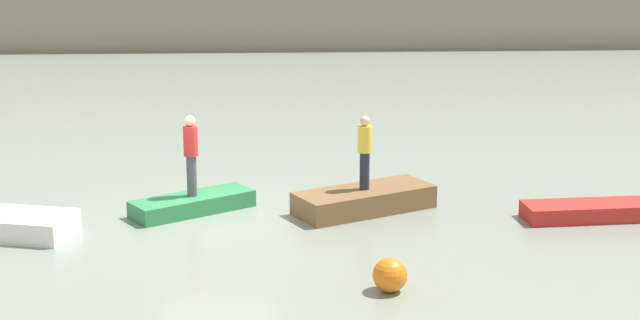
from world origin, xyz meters
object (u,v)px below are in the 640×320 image
object	(u,v)px
rowboat_green	(193,204)
rowboat_brown	(364,200)
rowboat_red	(603,210)
person_red_shirt	(191,151)
rowboat_white	(7,224)
mooring_buoy	(390,275)
person_yellow_shirt	(365,149)

from	to	relation	value
rowboat_green	rowboat_brown	xyz separation A→B (m)	(3.83, -0.13, 0.07)
rowboat_red	person_red_shirt	world-z (taller)	person_red_shirt
rowboat_brown	rowboat_red	distance (m)	5.21
rowboat_white	rowboat_brown	xyz separation A→B (m)	(7.53, 1.28, 0.03)
rowboat_green	rowboat_white	bearing A→B (deg)	167.85
rowboat_brown	rowboat_red	size ratio (longest dim) A/B	0.90
rowboat_white	person_red_shirt	distance (m)	4.13
person_red_shirt	mooring_buoy	world-z (taller)	person_red_shirt
rowboat_brown	rowboat_red	bearing A→B (deg)	-35.98
rowboat_green	mooring_buoy	xyz separation A→B (m)	(3.81, -4.97, 0.12)
rowboat_red	mooring_buoy	world-z (taller)	mooring_buoy
rowboat_brown	person_red_shirt	size ratio (longest dim) A/B	1.73
rowboat_red	rowboat_brown	bearing A→B (deg)	167.10
rowboat_green	person_red_shirt	distance (m)	1.20
rowboat_red	person_yellow_shirt	xyz separation A→B (m)	(-5.15, 0.80, 1.25)
mooring_buoy	rowboat_brown	bearing A→B (deg)	89.86
person_yellow_shirt	person_red_shirt	bearing A→B (deg)	177.98
rowboat_white	mooring_buoy	size ratio (longest dim) A/B	4.39
rowboat_brown	person_yellow_shirt	distance (m)	1.18
rowboat_white	mooring_buoy	distance (m)	8.32
person_red_shirt	mooring_buoy	distance (m)	6.36
person_red_shirt	rowboat_red	bearing A→B (deg)	-5.96
rowboat_white	rowboat_red	bearing A→B (deg)	16.66
rowboat_red	person_yellow_shirt	world-z (taller)	person_yellow_shirt
person_yellow_shirt	mooring_buoy	world-z (taller)	person_yellow_shirt
person_red_shirt	rowboat_white	bearing A→B (deg)	-159.13
rowboat_green	rowboat_brown	size ratio (longest dim) A/B	0.88
rowboat_brown	mooring_buoy	xyz separation A→B (m)	(-0.01, -4.84, 0.05)
rowboat_red	person_yellow_shirt	size ratio (longest dim) A/B	2.10
person_yellow_shirt	rowboat_green	bearing A→B (deg)	177.98
rowboat_green	rowboat_brown	world-z (taller)	rowboat_brown
rowboat_green	person_red_shirt	size ratio (longest dim) A/B	1.52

